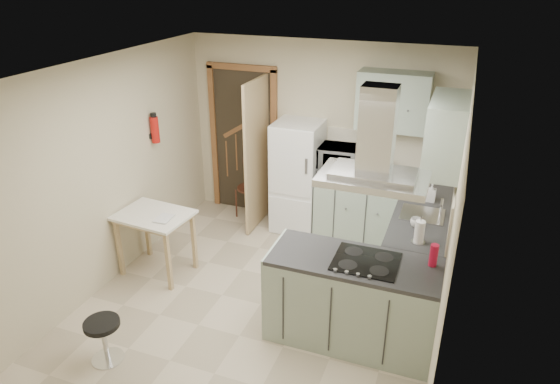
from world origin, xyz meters
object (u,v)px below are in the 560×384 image
at_px(fridge, 297,177).
at_px(drop_leaf_table, 157,243).
at_px(bentwood_chair, 250,188).
at_px(microwave, 334,158).
at_px(extractor_hood, 373,178).
at_px(stool, 105,341).
at_px(peninsula, 352,300).

distance_m(fridge, drop_leaf_table, 2.04).
xyz_separation_m(fridge, bentwood_chair, (-0.74, 0.10, -0.32)).
xyz_separation_m(drop_leaf_table, bentwood_chair, (0.43, 1.73, 0.04)).
bearing_deg(microwave, extractor_hood, -71.97).
distance_m(drop_leaf_table, stool, 1.48).
height_order(peninsula, microwave, microwave).
distance_m(extractor_hood, microwave, 2.28).
xyz_separation_m(fridge, microwave, (0.48, 0.04, 0.32)).
bearing_deg(extractor_hood, microwave, 112.68).
distance_m(peninsula, extractor_hood, 1.27).
relative_size(peninsula, bentwood_chair, 1.82).
bearing_deg(bentwood_chair, peninsula, -39.54).
bearing_deg(stool, extractor_hood, 26.65).
bearing_deg(drop_leaf_table, extractor_hood, -3.17).
bearing_deg(microwave, fridge, 179.57).
bearing_deg(drop_leaf_table, stool, -71.07).
bearing_deg(bentwood_chair, drop_leaf_table, -96.99).
relative_size(fridge, stool, 3.45).
bearing_deg(microwave, stool, -117.42).
height_order(extractor_hood, microwave, extractor_hood).
bearing_deg(microwave, peninsula, -74.44).
xyz_separation_m(fridge, drop_leaf_table, (-1.17, -1.63, -0.37)).
bearing_deg(drop_leaf_table, fridge, 59.14).
bearing_deg(stool, peninsula, 27.77).
height_order(peninsula, bentwood_chair, peninsula).
height_order(extractor_hood, drop_leaf_table, extractor_hood).
xyz_separation_m(extractor_hood, bentwood_chair, (-2.06, 2.08, -1.29)).
distance_m(drop_leaf_table, microwave, 2.44).
xyz_separation_m(peninsula, drop_leaf_table, (-2.40, 0.35, -0.07)).
bearing_deg(extractor_hood, peninsula, 180.00).
distance_m(extractor_hood, drop_leaf_table, 2.85).
xyz_separation_m(extractor_hood, stool, (-2.14, -1.07, -1.50)).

